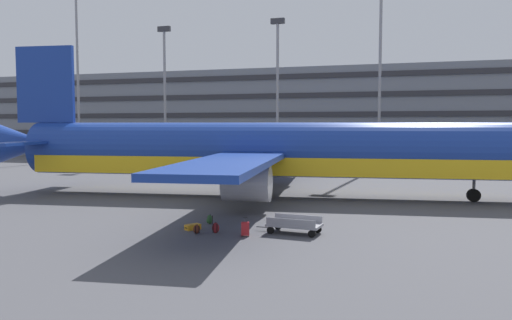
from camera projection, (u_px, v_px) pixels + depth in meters
ground_plane at (277, 197)px, 37.06m from camera, size 600.00×600.00×0.00m
terminal_structure at (351, 115)px, 79.87m from camera, size 123.16×21.85×13.45m
airliner at (266, 152)px, 36.88m from camera, size 43.54×35.34×11.41m
light_mast_far_left at (77, 59)px, 73.62m from camera, size 1.80×0.50×26.16m
light_mast_left at (165, 83)px, 69.72m from camera, size 1.80×0.50×18.77m
light_mast_center_left at (278, 80)px, 64.94m from camera, size 1.80×0.50×18.87m
light_mast_center_right at (380, 46)px, 60.88m from camera, size 1.80×0.50×26.11m
suitcase_upright at (245, 229)px, 23.98m from camera, size 0.43×0.33×0.92m
suitcase_silver at (193, 227)px, 25.51m from camera, size 0.76×0.87×0.28m
backpack_navy at (197, 229)px, 24.59m from camera, size 0.42×0.41×0.49m
backpack_purple at (216, 228)px, 24.70m from camera, size 0.39×0.30×0.57m
backpack_teal at (209, 220)px, 26.95m from camera, size 0.44×0.43×0.55m
baggage_cart at (294, 225)px, 24.62m from camera, size 3.35×1.52×0.82m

